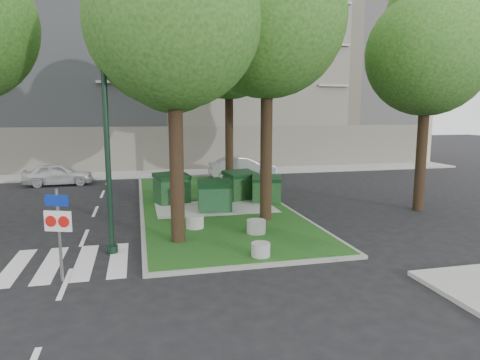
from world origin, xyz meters
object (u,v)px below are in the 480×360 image
object	(u,v)px
street_lamp	(106,119)
tree_median_far	(230,32)
dumpster_d	(267,189)
car_silver	(243,167)
tree_median_mid	(174,48)
tree_median_near_right	(270,3)
bollard_right	(261,249)
tree_street_right	(430,42)
dumpster_c	(240,185)
litter_bin	(263,189)
bollard_left	(195,222)
bollard_mid	(256,227)
dumpster_a	(172,188)
tree_median_near_left	(176,3)
dumpster_b	(215,196)
car_white	(58,174)
traffic_sign_pole	(59,223)

from	to	relation	value
street_lamp	tree_median_far	bearing A→B (deg)	59.70
tree_median_far	dumpster_d	size ratio (longest dim) A/B	7.83
car_silver	tree_median_mid	bearing A→B (deg)	144.42
tree_median_near_right	bollard_right	world-z (taller)	tree_median_near_right
tree_median_far	dumpster_d	bearing A→B (deg)	-80.86
tree_street_right	car_silver	xyz separation A→B (m)	(-5.26, 10.49, -6.28)
dumpster_c	litter_bin	distance (m)	1.28
tree_median_near_right	litter_bin	size ratio (longest dim) A/B	15.75
bollard_left	bollard_mid	xyz separation A→B (m)	(1.93, -1.15, 0.00)
dumpster_a	litter_bin	world-z (taller)	dumpster_a
litter_bin	tree_median_near_right	bearing A→B (deg)	-104.46
tree_median_mid	street_lamp	world-z (taller)	tree_median_mid
dumpster_c	dumpster_a	bearing A→B (deg)	160.19
tree_street_right	dumpster_a	distance (m)	12.50
tree_median_near_left	street_lamp	bearing A→B (deg)	-168.85
tree_median_mid	dumpster_c	size ratio (longest dim) A/B	5.74
bollard_right	litter_bin	xyz separation A→B (m)	(2.56, 8.37, 0.17)
tree_median_far	bollard_left	distance (m)	11.79
dumpster_b	bollard_mid	world-z (taller)	dumpster_b
tree_median_mid	car_white	distance (m)	10.99
tree_median_near_left	tree_street_right	size ratio (longest dim) A/B	1.05
litter_bin	traffic_sign_pole	size ratio (longest dim) A/B	0.31
bollard_left	dumpster_a	bearing A→B (deg)	95.46
tree_street_right	dumpster_b	distance (m)	10.79
tree_median_far	traffic_sign_pole	bearing A→B (deg)	-120.12
tree_median_near_right	traffic_sign_pole	size ratio (longest dim) A/B	4.92
tree_median_far	bollard_right	distance (m)	14.16
dumpster_d	bollard_left	distance (m)	5.30
tree_median_mid	dumpster_b	distance (m)	6.90
tree_median_far	dumpster_b	bearing A→B (deg)	-108.61
bollard_mid	tree_median_far	bearing A→B (deg)	82.98
traffic_sign_pole	tree_median_mid	bearing A→B (deg)	88.07
dumpster_b	litter_bin	bearing A→B (deg)	46.88
bollard_mid	street_lamp	xyz separation A→B (m)	(-4.65, -0.64, 3.61)
litter_bin	street_lamp	world-z (taller)	street_lamp
traffic_sign_pole	bollard_mid	bearing A→B (deg)	44.97
tree_median_near_left	bollard_right	xyz separation A→B (m)	(2.05, -2.06, -7.00)
tree_median_near_left	tree_median_near_right	distance (m)	4.09
street_lamp	traffic_sign_pole	size ratio (longest dim) A/B	2.70
tree_median_near_left	tree_street_right	xyz separation A→B (m)	(10.50, 2.50, -0.33)
tree_street_right	dumpster_b	xyz separation A→B (m)	(-8.70, 1.36, -6.24)
litter_bin	car_white	distance (m)	12.30
dumpster_b	dumpster_d	world-z (taller)	dumpster_b
litter_bin	dumpster_d	bearing A→B (deg)	-99.21
dumpster_d	street_lamp	bearing A→B (deg)	-123.48
tree_median_near_right	dumpster_b	xyz separation A→B (m)	(-1.70, 1.86, -7.24)
dumpster_c	traffic_sign_pole	size ratio (longest dim) A/B	0.75
bollard_left	tree_median_mid	bearing A→B (deg)	91.47
tree_median_mid	dumpster_c	world-z (taller)	tree_median_mid
tree_median_mid	dumpster_d	size ratio (longest dim) A/B	6.56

